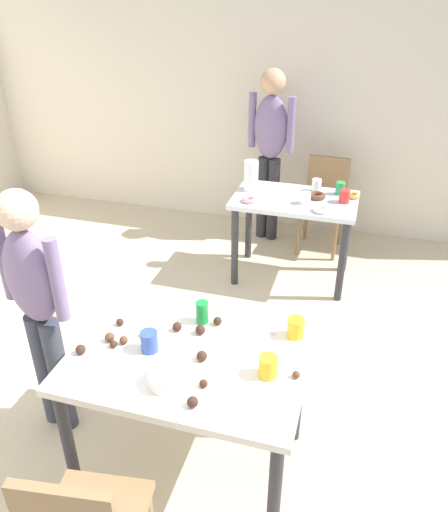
% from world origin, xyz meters
% --- Properties ---
extents(ground_plane, '(6.40, 6.40, 0.00)m').
position_xyz_m(ground_plane, '(0.00, 0.00, 0.00)').
color(ground_plane, beige).
extents(wall_back, '(6.40, 0.10, 2.60)m').
position_xyz_m(wall_back, '(0.00, 3.20, 1.30)').
color(wall_back, beige).
rests_on(wall_back, ground_plane).
extents(dining_table_near, '(1.14, 0.79, 0.75)m').
position_xyz_m(dining_table_near, '(0.14, 0.00, 0.65)').
color(dining_table_near, silver).
rests_on(dining_table_near, ground_plane).
extents(dining_table_far, '(1.00, 0.61, 0.75)m').
position_xyz_m(dining_table_far, '(0.32, 2.08, 0.62)').
color(dining_table_far, silver).
rests_on(dining_table_far, ground_plane).
extents(chair_far_table, '(0.42, 0.42, 0.87)m').
position_xyz_m(chair_far_table, '(0.50, 2.74, 0.50)').
color(chair_far_table, olive).
rests_on(chair_far_table, ground_plane).
extents(person_girl_near, '(0.45, 0.27, 1.49)m').
position_xyz_m(person_girl_near, '(-0.71, 0.07, 0.89)').
color(person_girl_near, '#383D4C').
rests_on(person_girl_near, ground_plane).
extents(person_adult_far, '(0.45, 0.26, 1.63)m').
position_xyz_m(person_adult_far, '(-0.04, 2.78, 0.99)').
color(person_adult_far, '#28282D').
rests_on(person_adult_far, ground_plane).
extents(mixing_bowl, '(0.17, 0.17, 0.07)m').
position_xyz_m(mixing_bowl, '(0.11, -0.19, 0.78)').
color(mixing_bowl, white).
rests_on(mixing_bowl, dining_table_near).
extents(soda_can, '(0.07, 0.07, 0.12)m').
position_xyz_m(soda_can, '(0.12, 0.29, 0.81)').
color(soda_can, '#198438').
rests_on(soda_can, dining_table_near).
extents(fork_near, '(0.17, 0.02, 0.01)m').
position_xyz_m(fork_near, '(0.42, 0.29, 0.75)').
color(fork_near, silver).
rests_on(fork_near, dining_table_near).
extents(cup_near_0, '(0.09, 0.09, 0.11)m').
position_xyz_m(cup_near_0, '(0.53, -0.01, 0.80)').
color(cup_near_0, yellow).
rests_on(cup_near_0, dining_table_near).
extents(cup_near_1, '(0.08, 0.08, 0.10)m').
position_xyz_m(cup_near_1, '(0.61, 0.30, 0.80)').
color(cup_near_1, yellow).
rests_on(cup_near_1, dining_table_near).
extents(cup_near_2, '(0.09, 0.09, 0.11)m').
position_xyz_m(cup_near_2, '(-0.06, -0.00, 0.80)').
color(cup_near_2, '#3351B2').
rests_on(cup_near_2, dining_table_near).
extents(cake_ball_0, '(0.05, 0.05, 0.05)m').
position_xyz_m(cake_ball_0, '(-0.36, -0.12, 0.77)').
color(cake_ball_0, '#3D2319').
rests_on(cake_ball_0, dining_table_near).
extents(cake_ball_1, '(0.04, 0.04, 0.04)m').
position_xyz_m(cake_ball_1, '(-0.20, 0.01, 0.77)').
color(cake_ball_1, brown).
rests_on(cake_ball_1, dining_table_near).
extents(cake_ball_2, '(0.04, 0.04, 0.04)m').
position_xyz_m(cake_ball_2, '(0.20, 0.29, 0.77)').
color(cake_ball_2, '#3D2319').
rests_on(cake_ball_2, dining_table_near).
extents(cake_ball_3, '(0.05, 0.05, 0.05)m').
position_xyz_m(cake_ball_3, '(0.02, 0.18, 0.77)').
color(cake_ball_3, '#3D2319').
rests_on(cake_ball_3, dining_table_near).
extents(cake_ball_4, '(0.04, 0.04, 0.04)m').
position_xyz_m(cake_ball_4, '(-0.12, 0.09, 0.77)').
color(cake_ball_4, '#3D2319').
rests_on(cake_ball_4, dining_table_near).
extents(cake_ball_5, '(0.05, 0.05, 0.05)m').
position_xyz_m(cake_ball_5, '(-0.27, 0.01, 0.77)').
color(cake_ball_5, brown).
rests_on(cake_ball_5, dining_table_near).
extents(cake_ball_6, '(0.05, 0.05, 0.05)m').
position_xyz_m(cake_ball_6, '(0.27, -0.29, 0.77)').
color(cake_ball_6, '#3D2319').
rests_on(cake_ball_6, dining_table_near).
extents(cake_ball_7, '(0.05, 0.05, 0.05)m').
position_xyz_m(cake_ball_7, '(0.14, 0.19, 0.78)').
color(cake_ball_7, '#3D2319').
rests_on(cake_ball_7, dining_table_near).
extents(cake_ball_8, '(0.04, 0.04, 0.04)m').
position_xyz_m(cake_ball_8, '(0.27, -0.17, 0.77)').
color(cake_ball_8, '#3D2319').
rests_on(cake_ball_8, dining_table_near).
extents(cake_ball_9, '(0.04, 0.04, 0.04)m').
position_xyz_m(cake_ball_9, '(0.66, 0.01, 0.77)').
color(cake_ball_9, brown).
rests_on(cake_ball_9, dining_table_near).
extents(cake_ball_10, '(0.04, 0.04, 0.04)m').
position_xyz_m(cake_ball_10, '(-0.24, -0.03, 0.77)').
color(cake_ball_10, '#3D2319').
rests_on(cake_ball_10, dining_table_near).
extents(cake_ball_11, '(0.04, 0.04, 0.04)m').
position_xyz_m(cake_ball_11, '(-0.28, 0.14, 0.77)').
color(cake_ball_11, '#3D2319').
rests_on(cake_ball_11, dining_table_near).
extents(cake_ball_12, '(0.05, 0.05, 0.05)m').
position_xyz_m(cake_ball_12, '(0.21, -0.00, 0.78)').
color(cake_ball_12, '#3D2319').
rests_on(cake_ball_12, dining_table_near).
extents(pitcher_far, '(0.12, 0.12, 0.25)m').
position_xyz_m(pitcher_far, '(-0.07, 2.15, 0.88)').
color(pitcher_far, white).
rests_on(pitcher_far, dining_table_far).
extents(cup_far_0, '(0.08, 0.08, 0.10)m').
position_xyz_m(cup_far_0, '(0.46, 2.28, 0.80)').
color(cup_far_0, white).
rests_on(cup_far_0, dining_table_far).
extents(cup_far_1, '(0.08, 0.08, 0.10)m').
position_xyz_m(cup_far_1, '(0.70, 2.10, 0.80)').
color(cup_far_1, red).
rests_on(cup_far_1, dining_table_far).
extents(cup_far_2, '(0.08, 0.08, 0.09)m').
position_xyz_m(cup_far_2, '(0.41, 1.99, 0.80)').
color(cup_far_2, white).
rests_on(cup_far_2, dining_table_far).
extents(cup_far_3, '(0.08, 0.08, 0.10)m').
position_xyz_m(cup_far_3, '(0.66, 2.27, 0.80)').
color(cup_far_3, green).
rests_on(cup_far_3, dining_table_far).
extents(donut_far_0, '(0.12, 0.12, 0.04)m').
position_xyz_m(donut_far_0, '(-0.02, 1.90, 0.77)').
color(donut_far_0, pink).
rests_on(donut_far_0, dining_table_far).
extents(donut_far_1, '(0.14, 0.14, 0.04)m').
position_xyz_m(donut_far_1, '(0.56, 1.87, 0.77)').
color(donut_far_1, white).
rests_on(donut_far_1, dining_table_far).
extents(donut_far_2, '(0.14, 0.14, 0.04)m').
position_xyz_m(donut_far_2, '(0.49, 2.13, 0.77)').
color(donut_far_2, brown).
rests_on(donut_far_2, dining_table_far).
extents(donut_far_3, '(0.12, 0.12, 0.04)m').
position_xyz_m(donut_far_3, '(0.77, 2.22, 0.77)').
color(donut_far_3, gold).
rests_on(donut_far_3, dining_table_far).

